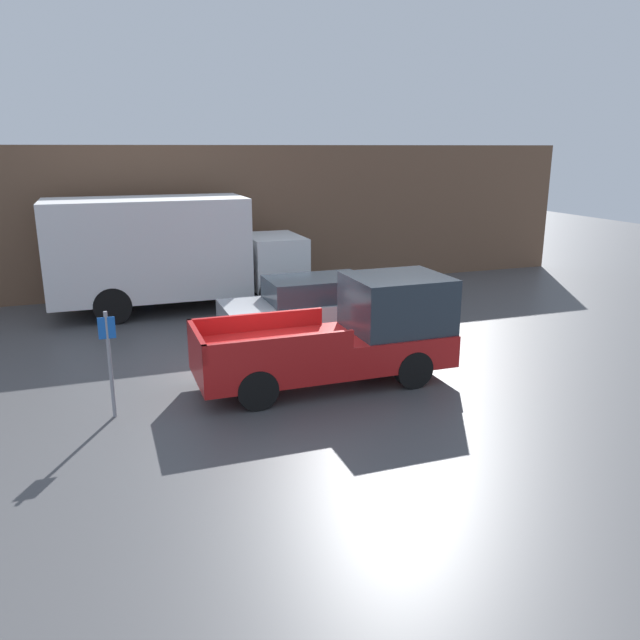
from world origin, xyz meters
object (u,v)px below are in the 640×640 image
(delivery_truck, at_px, (167,251))
(parking_sign, at_px, (110,358))
(newspaper_box, at_px, (146,281))
(pickup_truck, at_px, (348,335))
(car, at_px, (313,306))

(delivery_truck, distance_m, parking_sign, 8.05)
(parking_sign, distance_m, newspaper_box, 9.73)
(newspaper_box, bearing_deg, delivery_truck, -73.12)
(pickup_truck, bearing_deg, car, 83.49)
(delivery_truck, bearing_deg, pickup_truck, -68.97)
(parking_sign, bearing_deg, pickup_truck, 3.50)
(pickup_truck, xyz_separation_m, car, (0.40, 3.48, -0.24))
(car, distance_m, delivery_truck, 5.28)
(pickup_truck, relative_size, car, 1.13)
(parking_sign, relative_size, newspaper_box, 1.82)
(pickup_truck, distance_m, delivery_truck, 8.06)
(car, xyz_separation_m, newspaper_box, (-3.83, 5.84, -0.23))
(parking_sign, bearing_deg, car, 35.94)
(pickup_truck, relative_size, delivery_truck, 0.71)
(car, bearing_deg, pickup_truck, -96.51)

